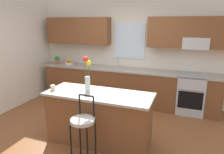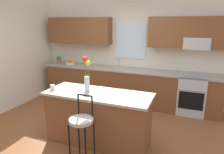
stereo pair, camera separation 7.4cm
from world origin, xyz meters
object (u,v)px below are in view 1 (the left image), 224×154
at_px(mug_ceramic, 53,88).
at_px(kitchen_island, 99,118).
at_px(fruit_bowl_oranges, 69,62).
at_px(bar_stool_near, 83,123).
at_px(potted_plant_small, 57,59).
at_px(oven_range, 190,94).
at_px(flower_vase, 87,74).

bearing_deg(mug_ceramic, kitchen_island, 9.42).
distance_m(mug_ceramic, fruit_bowl_oranges, 2.29).
xyz_separation_m(bar_stool_near, potted_plant_small, (-2.16, 2.50, 0.40)).
bearing_deg(mug_ceramic, fruit_bowl_oranges, 115.00).
bearing_deg(bar_stool_near, oven_range, 58.99).
bearing_deg(kitchen_island, oven_range, 52.00).
height_order(kitchen_island, fruit_bowl_oranges, fruit_bowl_oranges).
bearing_deg(flower_vase, mug_ceramic, -164.28).
bearing_deg(bar_stool_near, mug_ceramic, 151.98).
relative_size(mug_ceramic, fruit_bowl_oranges, 0.38).
bearing_deg(fruit_bowl_oranges, flower_vase, -50.54).
relative_size(mug_ceramic, potted_plant_small, 0.42).
bearing_deg(fruit_bowl_oranges, potted_plant_small, -179.31).
relative_size(kitchen_island, potted_plant_small, 8.52).
bearing_deg(potted_plant_small, bar_stool_near, -49.17).
height_order(oven_range, kitchen_island, same).
bearing_deg(flower_vase, bar_stool_near, -70.20).
bearing_deg(flower_vase, kitchen_island, -8.70).
xyz_separation_m(bar_stool_near, mug_ceramic, (-0.82, 0.44, 0.33)).
relative_size(kitchen_island, fruit_bowl_oranges, 7.66).
bearing_deg(kitchen_island, fruit_bowl_oranges, 132.66).
xyz_separation_m(oven_range, kitchen_island, (-1.49, -1.91, 0.00)).
relative_size(kitchen_island, mug_ceramic, 20.42).
height_order(oven_range, bar_stool_near, bar_stool_near).
distance_m(bar_stool_near, potted_plant_small, 3.33).
distance_m(flower_vase, fruit_bowl_oranges, 2.48).
bearing_deg(potted_plant_small, kitchen_island, -41.78).
xyz_separation_m(mug_ceramic, fruit_bowl_oranges, (-0.97, 2.07, 0.01)).
bearing_deg(bar_stool_near, kitchen_island, 90.00).
height_order(flower_vase, fruit_bowl_oranges, flower_vase).
distance_m(oven_range, potted_plant_small, 3.70).
distance_m(flower_vase, potted_plant_small, 2.72).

